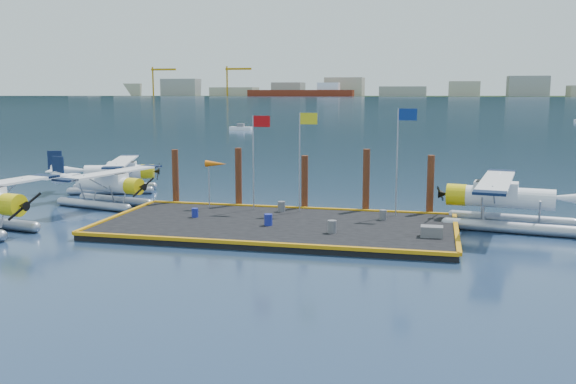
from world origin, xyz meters
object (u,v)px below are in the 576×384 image
at_px(flagpole_yellow, 303,147).
at_px(flagpole_blue, 401,146).
at_px(drum_0, 195,213).
at_px(drum_4, 383,215).
at_px(piling_2, 305,185).
at_px(drum_1, 332,227).
at_px(piling_1, 239,179).
at_px(crate, 432,231).
at_px(seaplane_c, 117,174).
at_px(windsock, 216,165).
at_px(drum_3, 268,220).
at_px(drum_5, 282,207).
at_px(seaplane_d, 503,201).
at_px(piling_0, 176,179).
at_px(seaplane_b, 108,186).
at_px(piling_3, 366,183).
at_px(piling_4, 430,187).
at_px(flagpole_red, 256,148).

distance_m(flagpole_yellow, flagpole_blue, 6.00).
relative_size(drum_0, drum_4, 0.92).
distance_m(drum_0, piling_2, 7.59).
bearing_deg(drum_1, piling_1, 136.11).
distance_m(crate, piling_2, 10.81).
distance_m(drum_4, flagpole_yellow, 6.56).
distance_m(seaplane_c, windsock, 12.81).
height_order(drum_4, piling_1, piling_1).
bearing_deg(crate, flagpole_yellow, 146.21).
bearing_deg(drum_3, drum_5, 93.40).
xyz_separation_m(drum_4, crate, (2.85, -3.92, -0.01)).
bearing_deg(drum_4, seaplane_d, 8.85).
relative_size(flagpole_blue, piling_0, 1.62).
relative_size(flagpole_yellow, piling_2, 1.63).
distance_m(drum_1, piling_1, 10.45).
relative_size(drum_1, piling_2, 0.18).
bearing_deg(seaplane_b, piling_1, 108.95).
bearing_deg(drum_3, seaplane_d, 17.51).
bearing_deg(seaplane_b, drum_0, 77.34).
xyz_separation_m(seaplane_c, piling_0, (7.17, -5.31, 0.55)).
relative_size(seaplane_b, flagpole_blue, 1.42).
xyz_separation_m(drum_0, drum_4, (11.12, 1.75, 0.02)).
xyz_separation_m(drum_0, piling_3, (9.77, 4.78, 1.47)).
bearing_deg(drum_1, piling_4, 55.00).
distance_m(piling_0, piling_2, 9.00).
distance_m(drum_5, piling_1, 4.09).
bearing_deg(piling_4, drum_1, -125.00).
distance_m(crate, piling_1, 14.54).
bearing_deg(piling_3, seaplane_b, -177.58).
bearing_deg(piling_2, drum_5, -121.13).
xyz_separation_m(seaplane_d, piling_2, (-12.18, 1.97, 0.26)).
height_order(drum_1, drum_3, drum_1).
distance_m(drum_1, crate, 5.23).
bearing_deg(piling_1, piling_2, 0.00).
bearing_deg(piling_0, crate, -22.00).
distance_m(drum_5, piling_4, 9.38).
height_order(drum_1, drum_5, drum_1).
bearing_deg(windsock, piling_1, 57.34).
relative_size(seaplane_c, piling_2, 2.45).
height_order(drum_3, flagpole_red, flagpole_red).
bearing_deg(flagpole_yellow, drum_3, -103.30).
height_order(drum_0, flagpole_red, flagpole_red).
xyz_separation_m(seaplane_b, windsock, (8.17, -0.85, 1.80)).
xyz_separation_m(flagpole_blue, piling_4, (1.80, 1.60, -2.69)).
xyz_separation_m(drum_5, windsock, (-4.42, 0.24, 2.50)).
bearing_deg(drum_3, drum_1, -16.11).
distance_m(drum_1, drum_5, 6.73).
height_order(piling_1, piling_3, piling_3).
distance_m(seaplane_d, crate, 6.45).
bearing_deg(flagpole_red, drum_1, -44.10).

